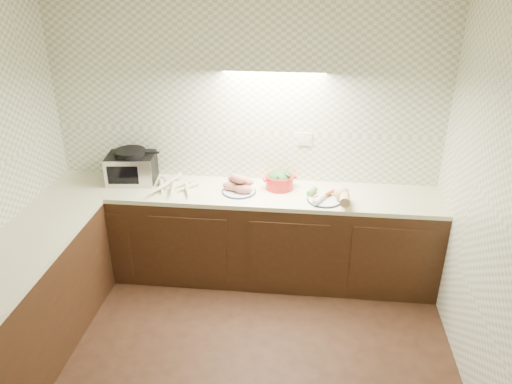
# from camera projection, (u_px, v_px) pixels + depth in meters

# --- Properties ---
(room) EXTENTS (3.60, 3.60, 2.60)m
(room) POSITION_uv_depth(u_px,v_px,m) (206.00, 189.00, 2.89)
(room) COLOR black
(room) RESTS_ON ground
(counter) EXTENTS (3.60, 3.60, 0.90)m
(counter) POSITION_uv_depth(u_px,v_px,m) (147.00, 280.00, 4.08)
(counter) COLOR black
(counter) RESTS_ON ground
(toaster_oven) EXTENTS (0.47, 0.38, 0.31)m
(toaster_oven) POSITION_uv_depth(u_px,v_px,m) (132.00, 167.00, 4.70)
(toaster_oven) COLOR black
(toaster_oven) RESTS_ON counter
(parsnip_pile) EXTENTS (0.36, 0.42, 0.08)m
(parsnip_pile) POSITION_uv_depth(u_px,v_px,m) (180.00, 185.00, 4.58)
(parsnip_pile) COLOR beige
(parsnip_pile) RESTS_ON counter
(sweet_potato_plate) EXTENTS (0.32, 0.31, 0.18)m
(sweet_potato_plate) POSITION_uv_depth(u_px,v_px,m) (239.00, 185.00, 4.51)
(sweet_potato_plate) COLOR #121F43
(sweet_potato_plate) RESTS_ON counter
(onion_bowl) EXTENTS (0.15, 0.15, 0.12)m
(onion_bowl) POSITION_uv_depth(u_px,v_px,m) (238.00, 181.00, 4.65)
(onion_bowl) COLOR black
(onion_bowl) RESTS_ON counter
(dutch_oven) EXTENTS (0.33, 0.33, 0.18)m
(dutch_oven) POSITION_uv_depth(u_px,v_px,m) (280.00, 179.00, 4.58)
(dutch_oven) COLOR red
(dutch_oven) RESTS_ON counter
(veg_plate) EXTENTS (0.40, 0.31, 0.14)m
(veg_plate) POSITION_uv_depth(u_px,v_px,m) (332.00, 196.00, 4.35)
(veg_plate) COLOR #121F43
(veg_plate) RESTS_ON counter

